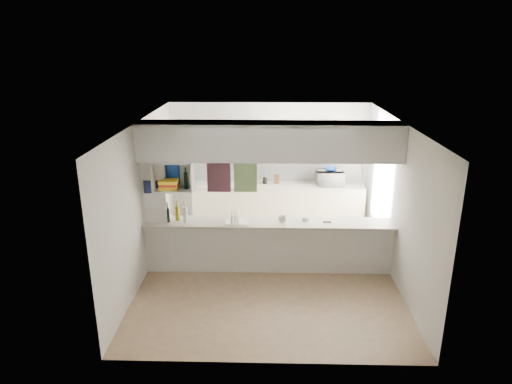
{
  "coord_description": "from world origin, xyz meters",
  "views": [
    {
      "loc": [
        -0.03,
        -7.12,
        3.82
      ],
      "look_at": [
        -0.23,
        0.5,
        1.28
      ],
      "focal_mm": 32.0,
      "sensor_mm": 36.0,
      "label": 1
    }
  ],
  "objects_px": {
    "microwave": "(330,178)",
    "bowl": "(331,169)",
    "dish_rack": "(237,217)",
    "wine_bottles": "(177,214)"
  },
  "relations": [
    {
      "from": "microwave",
      "to": "dish_rack",
      "type": "distance_m",
      "value": 2.79
    },
    {
      "from": "bowl",
      "to": "dish_rack",
      "type": "distance_m",
      "value": 2.83
    },
    {
      "from": "dish_rack",
      "to": "wine_bottles",
      "type": "bearing_deg",
      "value": -179.98
    },
    {
      "from": "dish_rack",
      "to": "bowl",
      "type": "bearing_deg",
      "value": 49.74
    },
    {
      "from": "microwave",
      "to": "bowl",
      "type": "bearing_deg",
      "value": -120.36
    },
    {
      "from": "microwave",
      "to": "wine_bottles",
      "type": "relative_size",
      "value": 1.44
    },
    {
      "from": "dish_rack",
      "to": "wine_bottles",
      "type": "distance_m",
      "value": 1.01
    },
    {
      "from": "microwave",
      "to": "bowl",
      "type": "distance_m",
      "value": 0.19
    },
    {
      "from": "bowl",
      "to": "dish_rack",
      "type": "height_order",
      "value": "bowl"
    },
    {
      "from": "wine_bottles",
      "to": "microwave",
      "type": "bearing_deg",
      "value": 36.63
    }
  ]
}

